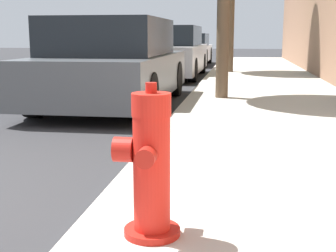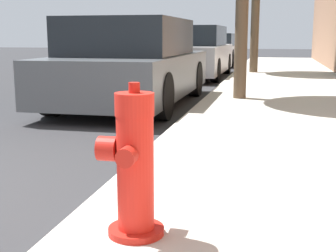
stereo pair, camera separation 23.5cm
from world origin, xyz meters
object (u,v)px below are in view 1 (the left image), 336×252
(parked_car_mid, at_px, (169,53))
(parked_car_far, at_px, (186,49))
(parked_car_near, at_px, (114,64))
(fire_hydrant, at_px, (150,167))

(parked_car_mid, relative_size, parked_car_far, 1.10)
(parked_car_near, distance_m, parked_car_far, 11.05)
(fire_hydrant, relative_size, parked_car_near, 0.18)
(parked_car_mid, bearing_deg, parked_car_near, -90.78)
(parked_car_near, height_order, parked_car_mid, parked_car_near)
(parked_car_near, relative_size, parked_car_mid, 0.97)
(parked_car_near, xyz_separation_m, parked_car_far, (-0.10, 11.05, -0.08))
(fire_hydrant, bearing_deg, parked_car_mid, 98.20)
(parked_car_near, distance_m, parked_car_mid, 5.51)
(fire_hydrant, xyz_separation_m, parked_car_near, (-1.64, 5.33, 0.18))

